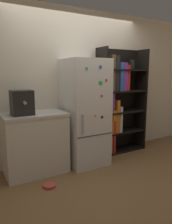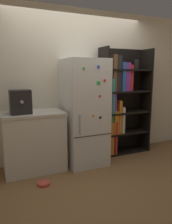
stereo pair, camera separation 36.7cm
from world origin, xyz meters
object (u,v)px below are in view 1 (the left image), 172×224
refrigerator (85,113)px  espresso_machine (22,103)px  pet_bowl (49,185)px  bookshelf (115,102)px

refrigerator → espresso_machine: (-1.02, 0.01, 0.23)m
refrigerator → espresso_machine: size_ratio=4.97×
pet_bowl → bookshelf: bearing=23.1°
bookshelf → espresso_machine: 1.79m
espresso_machine → bookshelf: bearing=5.5°
bookshelf → pet_bowl: bookshelf is taller
espresso_machine → pet_bowl: 1.21m
bookshelf → pet_bowl: 1.97m
espresso_machine → pet_bowl: bearing=-69.6°
bookshelf → pet_bowl: bearing=-156.9°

